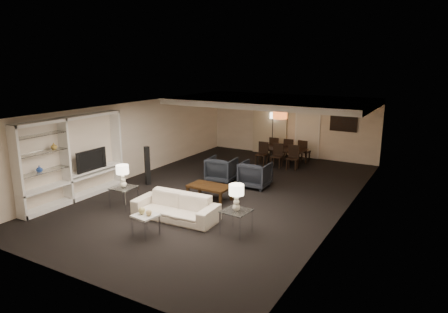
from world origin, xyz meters
TOP-DOWN VIEW (x-y plane):
  - floor at (0.00, 0.00)m, footprint 11.00×11.00m
  - ceiling at (0.00, 0.00)m, footprint 7.00×11.00m
  - wall_back at (0.00, 5.50)m, footprint 7.00×0.02m
  - wall_front at (0.00, -5.50)m, footprint 7.00×0.02m
  - wall_left at (-3.50, 0.00)m, footprint 0.02×11.00m
  - wall_right at (3.50, 0.00)m, footprint 0.02×11.00m
  - ceiling_soffit at (0.00, 3.50)m, footprint 7.00×4.00m
  - curtains at (-0.90, 5.42)m, footprint 1.50×0.12m
  - door at (0.70, 5.47)m, footprint 0.90×0.05m
  - painting at (2.10, 5.46)m, footprint 0.95×0.04m
  - media_unit at (-3.31, -2.60)m, footprint 0.38×3.40m
  - pendant_light at (0.30, 3.50)m, footprint 0.52×0.52m
  - sofa at (-0.03, -2.36)m, footprint 2.18×0.94m
  - coffee_table at (-0.03, -0.76)m, footprint 1.19×0.71m
  - armchair_left at (-0.63, 0.94)m, footprint 0.94×0.96m
  - armchair_right at (0.57, 0.94)m, footprint 0.89×0.91m
  - side_table_left at (-1.73, -2.36)m, footprint 0.61×0.61m
  - side_table_right at (1.67, -2.36)m, footprint 0.63×0.63m
  - table_lamp_left at (-1.73, -2.36)m, footprint 0.33×0.33m
  - table_lamp_right at (1.67, -2.36)m, footprint 0.37×0.37m
  - marble_table at (-0.03, -3.46)m, footprint 0.55×0.55m
  - gold_gourd_a at (-0.13, -3.46)m, footprint 0.16×0.16m
  - gold_gourd_b at (0.07, -3.46)m, footprint 0.14×0.14m
  - television at (-3.28, -2.08)m, footprint 1.05×0.14m
  - vase_blue at (-3.31, -3.66)m, footprint 0.16×0.16m
  - vase_amber at (-3.31, -3.17)m, footprint 0.17×0.17m
  - floor_speaker at (-2.47, -0.52)m, footprint 0.17×0.17m
  - dining_table at (0.25, 4.08)m, footprint 1.72×1.03m
  - chair_nl at (-0.35, 3.43)m, footprint 0.42×0.42m
  - chair_nm at (0.25, 3.43)m, footprint 0.44×0.44m
  - chair_nr at (0.85, 3.43)m, footprint 0.44×0.44m
  - chair_fl at (-0.35, 4.73)m, footprint 0.43×0.43m
  - chair_fm at (0.25, 4.73)m, footprint 0.43×0.43m
  - chair_fr at (0.85, 4.73)m, footprint 0.44×0.44m
  - floor_lamp at (-0.68, 5.20)m, footprint 0.31×0.31m

SIDE VIEW (x-z plane):
  - floor at x=0.00m, z-range 0.00..0.00m
  - coffee_table at x=-0.03m, z-range 0.00..0.42m
  - marble_table at x=-0.03m, z-range 0.00..0.49m
  - side_table_left at x=-1.73m, z-range 0.00..0.55m
  - side_table_right at x=1.67m, z-range 0.00..0.55m
  - dining_table at x=0.25m, z-range 0.00..0.58m
  - sofa at x=-0.03m, z-range 0.00..0.63m
  - armchair_left at x=-0.63m, z-range 0.00..0.80m
  - armchair_right at x=0.57m, z-range 0.00..0.80m
  - chair_nl at x=-0.35m, z-range 0.00..0.87m
  - chair_nm at x=0.25m, z-range 0.00..0.87m
  - chair_nr at x=0.85m, z-range 0.00..0.87m
  - chair_fl at x=-0.35m, z-range 0.00..0.87m
  - chair_fm at x=0.25m, z-range 0.00..0.87m
  - chair_fr at x=0.85m, z-range 0.00..0.87m
  - gold_gourd_b at x=0.07m, z-range 0.49..0.63m
  - gold_gourd_a at x=-0.13m, z-range 0.49..0.65m
  - floor_speaker at x=-2.47m, z-range 0.00..1.23m
  - table_lamp_left at x=-1.73m, z-range 0.55..1.16m
  - table_lamp_right at x=1.67m, z-range 0.55..1.16m
  - floor_lamp at x=-0.68m, z-range 0.00..1.76m
  - door at x=0.70m, z-range 0.00..2.10m
  - television at x=-3.28m, z-range 0.75..1.35m
  - vase_blue at x=-3.31m, z-range 1.06..1.23m
  - media_unit at x=-3.31m, z-range 0.00..2.35m
  - curtains at x=-0.90m, z-range 0.00..2.40m
  - wall_back at x=0.00m, z-range 0.00..2.50m
  - wall_front at x=0.00m, z-range 0.00..2.50m
  - wall_left at x=-3.50m, z-range 0.00..2.50m
  - wall_right at x=3.50m, z-range 0.00..2.50m
  - painting at x=2.10m, z-range 1.23..1.88m
  - vase_amber at x=-3.31m, z-range 1.56..1.74m
  - pendant_light at x=0.30m, z-range 1.80..2.04m
  - ceiling_soffit at x=0.00m, z-range 2.30..2.50m
  - ceiling at x=0.00m, z-range 2.49..2.51m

